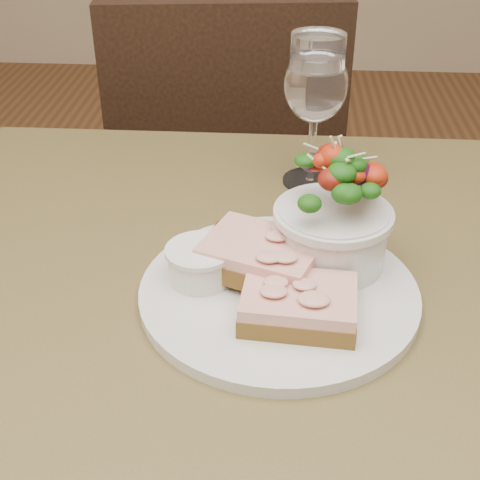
# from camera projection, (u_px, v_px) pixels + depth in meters

# --- Properties ---
(cafe_table) EXTENTS (0.80, 0.80, 0.75)m
(cafe_table) POSITION_uv_depth(u_px,v_px,m) (251.00, 376.00, 0.70)
(cafe_table) COLOR #4F4322
(cafe_table) RESTS_ON ground
(chair_far) EXTENTS (0.46, 0.46, 0.90)m
(chair_far) POSITION_uv_depth(u_px,v_px,m) (226.00, 258.00, 1.53)
(chair_far) COLOR black
(chair_far) RESTS_ON ground
(dinner_plate) EXTENTS (0.27, 0.27, 0.01)m
(dinner_plate) POSITION_uv_depth(u_px,v_px,m) (279.00, 292.00, 0.65)
(dinner_plate) COLOR silver
(dinner_plate) RESTS_ON cafe_table
(sandwich_front) EXTENTS (0.11, 0.08, 0.03)m
(sandwich_front) POSITION_uv_depth(u_px,v_px,m) (299.00, 304.00, 0.60)
(sandwich_front) COLOR #4F3415
(sandwich_front) RESTS_ON dinner_plate
(sandwich_back) EXTENTS (0.13, 0.12, 0.03)m
(sandwich_back) POSITION_uv_depth(u_px,v_px,m) (262.00, 256.00, 0.65)
(sandwich_back) COLOR #4F3415
(sandwich_back) RESTS_ON dinner_plate
(ramekin) EXTENTS (0.06, 0.06, 0.04)m
(ramekin) POSITION_uv_depth(u_px,v_px,m) (200.00, 262.00, 0.65)
(ramekin) COLOR silver
(ramekin) RESTS_ON dinner_plate
(salad_bowl) EXTENTS (0.11, 0.11, 0.13)m
(salad_bowl) POSITION_uv_depth(u_px,v_px,m) (334.00, 211.00, 0.65)
(salad_bowl) COLOR silver
(salad_bowl) RESTS_ON dinner_plate
(garnish) EXTENTS (0.05, 0.04, 0.02)m
(garnish) POSITION_uv_depth(u_px,v_px,m) (233.00, 230.00, 0.72)
(garnish) COLOR #123B0A
(garnish) RESTS_ON dinner_plate
(wine_glass) EXTENTS (0.08, 0.08, 0.18)m
(wine_glass) POSITION_uv_depth(u_px,v_px,m) (316.00, 89.00, 0.79)
(wine_glass) COLOR white
(wine_glass) RESTS_ON cafe_table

